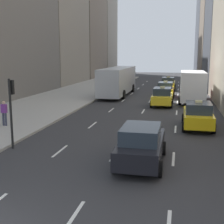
{
  "coord_description": "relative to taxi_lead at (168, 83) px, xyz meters",
  "views": [
    {
      "loc": [
        5.54,
        -6.14,
        4.77
      ],
      "look_at": [
        1.73,
        11.41,
        1.46
      ],
      "focal_mm": 50.0,
      "sensor_mm": 36.0,
      "label": 1
    }
  ],
  "objects": [
    {
      "name": "taxi_fourth",
      "position": [
        2.8,
        -22.85,
        0.0
      ],
      "size": [
        2.02,
        4.4,
        1.87
      ],
      "color": "yellow",
      "rests_on": "ground"
    },
    {
      "name": "traffic_light_pole",
      "position": [
        -6.75,
        -29.45,
        1.53
      ],
      "size": [
        0.24,
        0.42,
        3.6
      ],
      "color": "black",
      "rests_on": "ground"
    },
    {
      "name": "taxi_lead",
      "position": [
        0.0,
        0.0,
        0.0
      ],
      "size": [
        2.02,
        4.4,
        1.87
      ],
      "color": "yellow",
      "rests_on": "ground"
    },
    {
      "name": "city_bus",
      "position": [
        -5.61,
        -7.31,
        0.91
      ],
      "size": [
        2.8,
        11.61,
        3.25
      ],
      "color": "#B7BCC1",
      "rests_on": "ground"
    },
    {
      "name": "pedestrian_far_walking",
      "position": [
        -9.65,
        -25.45,
        0.19
      ],
      "size": [
        0.36,
        0.22,
        1.65
      ],
      "color": "#383D51",
      "rests_on": "sidewalk_left"
    },
    {
      "name": "sidewalk_left",
      "position": [
        -11.0,
        -10.46,
        -0.81
      ],
      "size": [
        8.0,
        66.0,
        0.15
      ],
      "primitive_type": "cube",
      "color": "#ADAAA3",
      "rests_on": "ground"
    },
    {
      "name": "lane_markings",
      "position": [
        -1.4,
        -14.46,
        -0.87
      ],
      "size": [
        5.72,
        56.0,
        0.01
      ],
      "color": "white",
      "rests_on": "ground"
    },
    {
      "name": "taxi_second",
      "position": [
        0.0,
        -7.87,
        0.0
      ],
      "size": [
        2.02,
        4.4,
        1.87
      ],
      "color": "yellow",
      "rests_on": "ground"
    },
    {
      "name": "box_truck",
      "position": [
        2.8,
        -11.04,
        0.83
      ],
      "size": [
        2.58,
        8.4,
        3.15
      ],
      "color": "maroon",
      "rests_on": "ground"
    },
    {
      "name": "sedan_black_near",
      "position": [
        0.0,
        -30.44,
        0.01
      ],
      "size": [
        2.02,
        4.52,
        1.75
      ],
      "color": "black",
      "rests_on": "ground"
    },
    {
      "name": "taxi_third",
      "position": [
        0.0,
        -14.09,
        0.0
      ],
      "size": [
        2.02,
        4.4,
        1.87
      ],
      "color": "yellow",
      "rests_on": "ground"
    }
  ]
}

